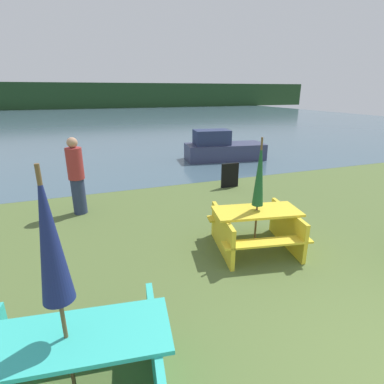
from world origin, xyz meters
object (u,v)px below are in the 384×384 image
picnic_table_yellow (256,226)px  person (76,176)px  picnic_table_teal (71,364)px  umbrella_darkgreen (260,174)px  umbrella_navy (49,239)px  boat (222,149)px  signboard (230,175)px

picnic_table_yellow → person: bearing=136.0°
picnic_table_teal → person: 4.97m
umbrella_darkgreen → umbrella_navy: bearing=-147.9°
umbrella_navy → boat: bearing=57.2°
picnic_table_teal → picnic_table_yellow: 3.74m
picnic_table_yellow → signboard: 3.78m
picnic_table_teal → umbrella_darkgreen: size_ratio=0.96×
picnic_table_yellow → signboard: bearing=70.2°
picnic_table_yellow → signboard: picnic_table_yellow is taller
signboard → boat: bearing=68.0°
umbrella_darkgreen → person: (-3.07, 2.96, -0.54)m
picnic_table_teal → umbrella_darkgreen: umbrella_darkgreen is taller
picnic_table_yellow → umbrella_navy: 3.96m
umbrella_darkgreen → person: bearing=136.0°
picnic_table_yellow → person: (-3.07, 2.96, 0.47)m
umbrella_darkgreen → signboard: bearing=70.2°
umbrella_navy → boat: (5.92, 9.17, -1.27)m
signboard → person: bearing=-172.2°
boat → person: person is taller
umbrella_navy → person: (0.10, 4.95, -0.82)m
umbrella_darkgreen → person: size_ratio=1.14×
picnic_table_teal → umbrella_navy: umbrella_navy is taller
picnic_table_teal → signboard: 7.11m
signboard → umbrella_darkgreen: bearing=-109.8°
umbrella_darkgreen → boat: bearing=69.1°
picnic_table_yellow → umbrella_navy: bearing=-147.9°
picnic_table_yellow → boat: 7.69m
umbrella_navy → picnic_table_teal: bearing=90.0°
umbrella_darkgreen → picnic_table_teal: bearing=-147.9°
picnic_table_teal → boat: (5.92, 9.17, 0.01)m
boat → person: size_ratio=1.89×
person → picnic_table_yellow: bearing=-44.0°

